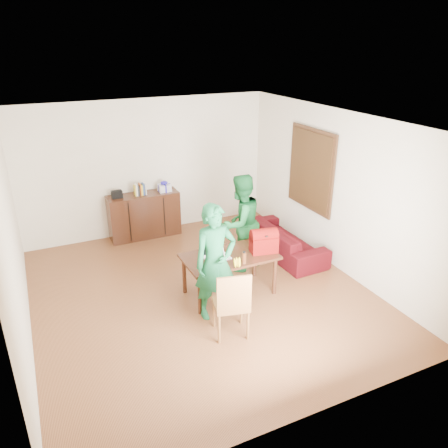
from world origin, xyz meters
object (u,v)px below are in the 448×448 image
sofa (284,239)px  laptop (217,256)px  chair (231,316)px  person_near (215,262)px  bottle (244,257)px  red_bag (264,243)px  person_far (240,223)px  table (229,260)px

sofa → laptop: bearing=114.3°
chair → person_near: bearing=103.4°
chair → bottle: chair is taller
bottle → red_bag: size_ratio=0.48×
chair → laptop: chair is taller
chair → person_far: person_far is taller
person_near → bottle: bearing=10.9°
chair → person_near: size_ratio=0.58×
bottle → person_far: bearing=66.0°
person_far → sofa: size_ratio=0.90×
table → person_near: bearing=-135.5°
laptop → bottle: (0.30, -0.31, 0.05)m
chair → person_far: 1.97m
chair → person_far: (0.96, 1.62, 0.56)m
person_near → person_far: person_near is taller
red_bag → sofa: 1.48m
laptop → red_bag: (0.75, -0.10, 0.11)m
chair → person_near: 0.76m
person_far → bottle: (-0.44, -1.00, -0.08)m
laptop → bottle: laptop is taller
person_near → sofa: bearing=31.4°
laptop → red_bag: red_bag is taller
person_near → person_far: (0.96, 1.11, -0.01)m
red_bag → person_near: bearing=-150.1°
chair → person_near: person_near is taller
person_near → person_far: size_ratio=1.01×
chair → red_bag: bearing=54.3°
person_near → laptop: 0.49m
person_near → laptop: (0.22, 0.42, -0.14)m
person_far → laptop: size_ratio=4.39×
chair → bottle: bearing=64.0°
table → laptop: bearing=-178.2°
chair → table: bearing=78.9°
laptop → sofa: (1.75, 0.85, -0.44)m
red_bag → sofa: bearing=54.7°
chair → sofa: chair is taller
laptop → table: bearing=-2.0°
person_far → sofa: (1.01, 0.16, -0.57)m
bottle → laptop: bearing=133.8°
chair → sofa: 2.65m
laptop → red_bag: bearing=-11.7°
person_far → red_bag: bearing=72.3°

